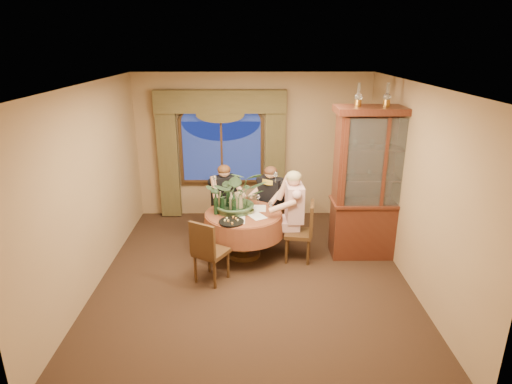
{
  "coord_description": "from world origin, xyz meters",
  "views": [
    {
      "loc": [
        -0.01,
        -5.63,
        3.31
      ],
      "look_at": [
        0.05,
        0.68,
        1.1
      ],
      "focal_mm": 30.0,
      "sensor_mm": 36.0,
      "label": 1
    }
  ],
  "objects_px": {
    "centerpiece_plant": "(237,174)",
    "wine_bottle_2": "(222,203)",
    "china_cabinet": "(378,184)",
    "person_pink": "(294,214)",
    "wine_bottle_4": "(234,204)",
    "person_scarf": "(271,202)",
    "wine_bottle_0": "(231,202)",
    "stoneware_vase": "(238,201)",
    "chair_right": "(298,232)",
    "wine_bottle_1": "(221,201)",
    "chair_back": "(226,211)",
    "chair_front_left": "(211,250)",
    "wine_bottle_3": "(228,199)",
    "wine_bottle_5": "(216,204)",
    "chair_back_right": "(268,212)",
    "dining_table": "(244,234)",
    "oil_lamp_center": "(387,95)",
    "person_back": "(224,201)",
    "oil_lamp_left": "(359,95)",
    "olive_bowl": "(249,212)"
  },
  "relations": [
    {
      "from": "person_pink",
      "to": "person_scarf",
      "type": "distance_m",
      "value": 0.75
    },
    {
      "from": "chair_front_left",
      "to": "wine_bottle_5",
      "type": "bearing_deg",
      "value": 118.6
    },
    {
      "from": "person_back",
      "to": "olive_bowl",
      "type": "relative_size",
      "value": 7.63
    },
    {
      "from": "oil_lamp_left",
      "to": "chair_right",
      "type": "distance_m",
      "value": 2.27
    },
    {
      "from": "wine_bottle_2",
      "to": "centerpiece_plant",
      "type": "bearing_deg",
      "value": 21.46
    },
    {
      "from": "chair_right",
      "to": "stoneware_vase",
      "type": "bearing_deg",
      "value": 83.26
    },
    {
      "from": "oil_lamp_center",
      "to": "person_back",
      "type": "bearing_deg",
      "value": 163.29
    },
    {
      "from": "oil_lamp_center",
      "to": "person_pink",
      "type": "distance_m",
      "value": 2.29
    },
    {
      "from": "person_back",
      "to": "stoneware_vase",
      "type": "bearing_deg",
      "value": 88.19
    },
    {
      "from": "chair_right",
      "to": "wine_bottle_4",
      "type": "bearing_deg",
      "value": 94.28
    },
    {
      "from": "oil_lamp_center",
      "to": "centerpiece_plant",
      "type": "bearing_deg",
      "value": 178.25
    },
    {
      "from": "person_scarf",
      "to": "stoneware_vase",
      "type": "distance_m",
      "value": 0.83
    },
    {
      "from": "oil_lamp_left",
      "to": "centerpiece_plant",
      "type": "height_order",
      "value": "oil_lamp_left"
    },
    {
      "from": "chair_back",
      "to": "wine_bottle_1",
      "type": "distance_m",
      "value": 0.8
    },
    {
      "from": "chair_right",
      "to": "wine_bottle_4",
      "type": "distance_m",
      "value": 1.11
    },
    {
      "from": "chair_back",
      "to": "wine_bottle_1",
      "type": "bearing_deg",
      "value": 63.07
    },
    {
      "from": "person_scarf",
      "to": "china_cabinet",
      "type": "bearing_deg",
      "value": -168.48
    },
    {
      "from": "wine_bottle_5",
      "to": "chair_right",
      "type": "bearing_deg",
      "value": -3.97
    },
    {
      "from": "wine_bottle_1",
      "to": "wine_bottle_2",
      "type": "distance_m",
      "value": 0.09
    },
    {
      "from": "person_pink",
      "to": "person_back",
      "type": "relative_size",
      "value": 1.08
    },
    {
      "from": "dining_table",
      "to": "wine_bottle_3",
      "type": "bearing_deg",
      "value": 142.58
    },
    {
      "from": "chair_right",
      "to": "wine_bottle_2",
      "type": "relative_size",
      "value": 2.91
    },
    {
      "from": "person_scarf",
      "to": "wine_bottle_0",
      "type": "distance_m",
      "value": 0.97
    },
    {
      "from": "olive_bowl",
      "to": "wine_bottle_0",
      "type": "relative_size",
      "value": 0.53
    },
    {
      "from": "dining_table",
      "to": "stoneware_vase",
      "type": "distance_m",
      "value": 0.54
    },
    {
      "from": "oil_lamp_left",
      "to": "wine_bottle_3",
      "type": "relative_size",
      "value": 1.03
    },
    {
      "from": "stoneware_vase",
      "to": "chair_back_right",
      "type": "bearing_deg",
      "value": 48.99
    },
    {
      "from": "wine_bottle_2",
      "to": "wine_bottle_5",
      "type": "xyz_separation_m",
      "value": [
        -0.09,
        -0.06,
        0.0
      ]
    },
    {
      "from": "olive_bowl",
      "to": "dining_table",
      "type": "bearing_deg",
      "value": 167.92
    },
    {
      "from": "dining_table",
      "to": "wine_bottle_0",
      "type": "height_order",
      "value": "wine_bottle_0"
    },
    {
      "from": "olive_bowl",
      "to": "wine_bottle_4",
      "type": "relative_size",
      "value": 0.53
    },
    {
      "from": "person_pink",
      "to": "wine_bottle_4",
      "type": "bearing_deg",
      "value": 92.8
    },
    {
      "from": "dining_table",
      "to": "chair_back_right",
      "type": "bearing_deg",
      "value": 59.3
    },
    {
      "from": "china_cabinet",
      "to": "wine_bottle_5",
      "type": "bearing_deg",
      "value": -178.12
    },
    {
      "from": "chair_back_right",
      "to": "person_back",
      "type": "xyz_separation_m",
      "value": [
        -0.78,
        0.06,
        0.19
      ]
    },
    {
      "from": "dining_table",
      "to": "wine_bottle_4",
      "type": "bearing_deg",
      "value": -160.07
    },
    {
      "from": "wine_bottle_2",
      "to": "wine_bottle_1",
      "type": "bearing_deg",
      "value": 110.59
    },
    {
      "from": "chair_front_left",
      "to": "wine_bottle_1",
      "type": "relative_size",
      "value": 2.91
    },
    {
      "from": "dining_table",
      "to": "wine_bottle_5",
      "type": "distance_m",
      "value": 0.69
    },
    {
      "from": "person_pink",
      "to": "person_back",
      "type": "distance_m",
      "value": 1.38
    },
    {
      "from": "wine_bottle_0",
      "to": "china_cabinet",
      "type": "bearing_deg",
      "value": 0.11
    },
    {
      "from": "chair_front_left",
      "to": "wine_bottle_3",
      "type": "relative_size",
      "value": 2.91
    },
    {
      "from": "wine_bottle_5",
      "to": "dining_table",
      "type": "bearing_deg",
      "value": 6.79
    },
    {
      "from": "centerpiece_plant",
      "to": "wine_bottle_2",
      "type": "height_order",
      "value": "centerpiece_plant"
    },
    {
      "from": "china_cabinet",
      "to": "person_pink",
      "type": "bearing_deg",
      "value": 179.93
    },
    {
      "from": "dining_table",
      "to": "person_back",
      "type": "xyz_separation_m",
      "value": [
        -0.35,
        0.77,
        0.29
      ]
    },
    {
      "from": "centerpiece_plant",
      "to": "wine_bottle_0",
      "type": "relative_size",
      "value": 3.21
    },
    {
      "from": "chair_back",
      "to": "person_pink",
      "type": "height_order",
      "value": "person_pink"
    },
    {
      "from": "oil_lamp_center",
      "to": "wine_bottle_0",
      "type": "distance_m",
      "value": 2.85
    },
    {
      "from": "wine_bottle_5",
      "to": "stoneware_vase",
      "type": "bearing_deg",
      "value": 27.88
    }
  ]
}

